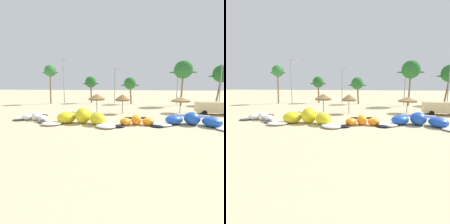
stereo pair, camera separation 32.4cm
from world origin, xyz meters
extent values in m
plane|color=beige|center=(0.00, 0.00, 0.00)|extent=(260.00, 260.00, 0.00)
ellipsoid|color=#333338|center=(-14.34, -0.13, 0.10)|extent=(1.56, 1.22, 0.20)
ellipsoid|color=white|center=(-13.46, 0.46, 0.37)|extent=(1.76, 1.74, 0.73)
ellipsoid|color=white|center=(-12.27, 0.49, 0.49)|extent=(1.33, 1.62, 0.99)
ellipsoid|color=white|center=(-11.21, -0.04, 0.37)|extent=(1.51, 1.72, 0.73)
ellipsoid|color=#333338|center=(-10.66, -0.94, 0.10)|extent=(1.77, 1.65, 0.20)
cylinder|color=#333338|center=(-12.16, 0.98, 0.59)|extent=(2.20, 0.67, 0.20)
cube|color=#333338|center=(-12.30, 0.35, 0.49)|extent=(0.89, 0.68, 0.04)
ellipsoid|color=white|center=(-9.20, -1.71, 0.17)|extent=(2.58, 2.23, 0.35)
ellipsoid|color=yellow|center=(-7.98, -0.55, 0.65)|extent=(2.64, 2.74, 1.29)
ellipsoid|color=yellow|center=(-6.14, -0.17, 0.87)|extent=(1.75, 2.26, 1.74)
ellipsoid|color=yellow|center=(-4.34, -0.71, 0.65)|extent=(2.57, 2.73, 1.29)
ellipsoid|color=white|center=(-3.23, -1.97, 0.17)|extent=(2.65, 2.37, 0.35)
cylinder|color=white|center=(-6.10, 0.60, 1.03)|extent=(3.51, 0.47, 0.32)
cube|color=white|center=(-6.15, -0.39, 0.87)|extent=(1.31, 0.84, 0.04)
ellipsoid|color=black|center=(-1.97, -1.56, 0.11)|extent=(1.76, 1.65, 0.22)
ellipsoid|color=orange|center=(-1.35, -0.62, 0.40)|extent=(1.58, 1.73, 0.80)
ellipsoid|color=orange|center=(-0.20, -0.11, 0.54)|extent=(1.33, 1.56, 1.09)
ellipsoid|color=orange|center=(1.05, -0.20, 0.40)|extent=(1.76, 1.76, 0.80)
ellipsoid|color=black|center=(1.95, -0.86, 0.11)|extent=(1.56, 1.32, 0.22)
cylinder|color=black|center=(-0.29, 0.37, 0.65)|extent=(2.33, 0.62, 0.21)
cube|color=black|center=(-0.18, -0.25, 0.54)|extent=(0.92, 0.64, 0.04)
ellipsoid|color=white|center=(2.50, -0.17, 0.14)|extent=(2.35, 1.98, 0.27)
ellipsoid|color=blue|center=(3.89, 0.81, 0.51)|extent=(2.69, 2.67, 1.01)
ellipsoid|color=blue|center=(5.79, 0.91, 0.68)|extent=(2.05, 2.40, 1.37)
ellipsoid|color=blue|center=(7.51, 0.10, 0.51)|extent=(2.39, 2.62, 1.01)
cylinder|color=white|center=(5.93, 1.64, 0.84)|extent=(3.53, 0.99, 0.32)
cube|color=white|center=(5.75, 0.71, 0.68)|extent=(1.41, 1.00, 0.04)
cylinder|color=brown|center=(-6.28, 6.68, 1.12)|extent=(0.10, 0.10, 2.24)
cone|color=olive|center=(-6.28, 6.68, 2.61)|extent=(2.57, 2.57, 0.73)
cylinder|color=brown|center=(-6.28, 6.68, 2.14)|extent=(2.44, 2.44, 0.20)
cylinder|color=brown|center=(-2.45, 7.15, 1.07)|extent=(0.10, 0.10, 2.14)
cone|color=olive|center=(-2.45, 7.15, 2.52)|extent=(2.27, 2.27, 0.78)
cylinder|color=brown|center=(-2.45, 7.15, 2.04)|extent=(2.15, 2.15, 0.20)
cylinder|color=brown|center=(6.26, 9.03, 0.97)|extent=(0.10, 0.10, 1.95)
cone|color=olive|center=(6.26, 9.03, 2.21)|extent=(2.87, 2.87, 0.53)
cylinder|color=olive|center=(6.26, 9.03, 1.85)|extent=(2.73, 2.73, 0.20)
cube|color=beige|center=(10.98, 8.36, 1.09)|extent=(5.37, 2.47, 1.50)
cube|color=black|center=(9.55, 8.47, 1.35)|extent=(1.46, 2.12, 0.56)
cylinder|color=black|center=(9.28, 7.46, 0.34)|extent=(0.70, 0.29, 0.68)
cylinder|color=black|center=(9.45, 9.51, 0.34)|extent=(0.70, 0.29, 0.68)
cylinder|color=#7F6647|center=(-20.31, 19.04, 3.73)|extent=(0.59, 0.36, 7.48)
sphere|color=#337A38|center=(-20.19, 19.04, 7.47)|extent=(2.64, 2.64, 2.64)
ellipsoid|color=#337A38|center=(-21.24, 19.04, 7.07)|extent=(1.85, 0.50, 0.36)
ellipsoid|color=#337A38|center=(-19.14, 19.04, 7.07)|extent=(1.85, 0.50, 0.36)
cylinder|color=brown|center=(-11.58, 22.33, 2.50)|extent=(0.46, 0.36, 5.00)
sphere|color=#236028|center=(-11.63, 22.33, 5.00)|extent=(2.67, 2.67, 2.67)
ellipsoid|color=#236028|center=(-12.70, 22.33, 4.60)|extent=(1.87, 0.50, 0.36)
ellipsoid|color=#236028|center=(-10.56, 22.33, 4.60)|extent=(1.87, 0.50, 0.36)
cylinder|color=#7F6647|center=(-2.00, 21.21, 2.33)|extent=(0.70, 0.36, 4.67)
sphere|color=#286B2D|center=(-2.17, 21.21, 4.65)|extent=(2.73, 2.73, 2.73)
ellipsoid|color=#286B2D|center=(-3.26, 21.21, 4.25)|extent=(1.91, 0.50, 0.36)
ellipsoid|color=#286B2D|center=(-1.08, 21.21, 4.25)|extent=(1.91, 0.50, 0.36)
cylinder|color=#7F6647|center=(8.67, 19.46, 3.70)|extent=(0.49, 0.36, 7.40)
sphere|color=#286B2D|center=(8.74, 19.46, 7.39)|extent=(3.66, 3.66, 3.66)
ellipsoid|color=#286B2D|center=(7.27, 19.46, 6.84)|extent=(2.56, 0.50, 0.36)
ellipsoid|color=#286B2D|center=(10.20, 19.46, 6.84)|extent=(2.56, 0.50, 0.36)
cylinder|color=brown|center=(17.24, 23.05, 3.38)|extent=(1.16, 0.36, 6.75)
sphere|color=#236028|center=(17.64, 23.05, 6.75)|extent=(3.81, 3.81, 3.81)
ellipsoid|color=#236028|center=(16.12, 23.05, 6.18)|extent=(2.67, 0.50, 0.36)
cylinder|color=gray|center=(-17.60, 20.31, 5.09)|extent=(0.18, 0.18, 10.19)
cylinder|color=gray|center=(-16.84, 20.31, 10.04)|extent=(1.53, 0.10, 0.10)
ellipsoid|color=silver|center=(-16.07, 20.31, 10.04)|extent=(0.56, 0.24, 0.20)
cylinder|color=gray|center=(-5.82, 22.35, 4.07)|extent=(0.18, 0.18, 8.14)
cylinder|color=gray|center=(-4.95, 22.35, 7.99)|extent=(1.73, 0.10, 0.10)
ellipsoid|color=silver|center=(-4.09, 22.35, 7.99)|extent=(0.56, 0.24, 0.20)
cylinder|color=gray|center=(8.06, 21.12, 4.23)|extent=(0.18, 0.18, 8.47)
cylinder|color=gray|center=(8.94, 21.12, 8.32)|extent=(1.77, 0.10, 0.10)
ellipsoid|color=silver|center=(9.83, 21.12, 8.32)|extent=(0.56, 0.24, 0.20)
cylinder|color=gray|center=(16.53, 20.74, 4.18)|extent=(0.18, 0.18, 8.36)
camera|label=1|loc=(0.14, -18.86, 4.25)|focal=28.02mm
camera|label=2|loc=(0.46, -18.80, 4.25)|focal=28.02mm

